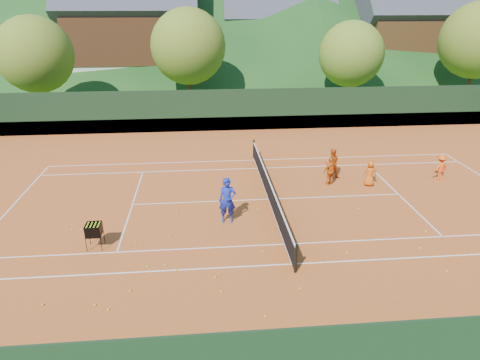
{
  "coord_description": "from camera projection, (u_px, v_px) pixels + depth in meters",
  "views": [
    {
      "loc": [
        -3.04,
        -18.23,
        8.69
      ],
      "look_at": [
        -1.38,
        0.0,
        1.06
      ],
      "focal_mm": 32.0,
      "sensor_mm": 36.0,
      "label": 1
    }
  ],
  "objects": [
    {
      "name": "tree_b",
      "position": [
        188.0,
        47.0,
        36.41
      ],
      "size": [
        6.4,
        6.4,
        8.4
      ],
      "color": "#402719",
      "rests_on": "ground"
    },
    {
      "name": "tennis_ball_1",
      "position": [
        147.0,
        267.0,
        15.11
      ],
      "size": [
        0.07,
        0.07,
        0.07
      ],
      "primitive_type": "sphere",
      "color": "yellow",
      "rests_on": "clay_court"
    },
    {
      "name": "tennis_ball_24",
      "position": [
        221.0,
        291.0,
        13.81
      ],
      "size": [
        0.07,
        0.07,
        0.07
      ],
      "primitive_type": "sphere",
      "color": "yellow",
      "rests_on": "clay_court"
    },
    {
      "name": "tennis_ball_15",
      "position": [
        263.0,
        251.0,
        16.03
      ],
      "size": [
        0.07,
        0.07,
        0.07
      ],
      "primitive_type": "sphere",
      "color": "yellow",
      "rests_on": "clay_court"
    },
    {
      "name": "student_d",
      "position": [
        440.0,
        167.0,
        22.37
      ],
      "size": [
        1.0,
        0.77,
        1.36
      ],
      "primitive_type": "imported",
      "rotation": [
        0.0,
        0.0,
        3.49
      ],
      "color": "#FD5A16",
      "rests_on": "clay_court"
    },
    {
      "name": "student_a",
      "position": [
        332.0,
        163.0,
        22.61
      ],
      "size": [
        0.79,
        0.62,
        1.6
      ],
      "primitive_type": "imported",
      "rotation": [
        0.0,
        0.0,
        3.12
      ],
      "color": "#D95413",
      "rests_on": "clay_court"
    },
    {
      "name": "tennis_ball_22",
      "position": [
        358.0,
        208.0,
        19.36
      ],
      "size": [
        0.07,
        0.07,
        0.07
      ],
      "primitive_type": "sphere",
      "color": "yellow",
      "rests_on": "clay_court"
    },
    {
      "name": "tennis_ball_0",
      "position": [
        300.0,
        289.0,
        13.95
      ],
      "size": [
        0.07,
        0.07,
        0.07
      ],
      "primitive_type": "sphere",
      "color": "yellow",
      "rests_on": "clay_court"
    },
    {
      "name": "chalet_right",
      "position": [
        406.0,
        36.0,
        47.59
      ],
      "size": [
        11.5,
        8.82,
        11.91
      ],
      "color": "beige",
      "rests_on": "ground"
    },
    {
      "name": "tennis_ball_5",
      "position": [
        460.0,
        327.0,
        12.28
      ],
      "size": [
        0.07,
        0.07,
        0.07
      ],
      "primitive_type": "sphere",
      "color": "yellow",
      "rests_on": "clay_court"
    },
    {
      "name": "tennis_net",
      "position": [
        269.0,
        190.0,
        20.16
      ],
      "size": [
        0.1,
        12.07,
        1.1
      ],
      "color": "black",
      "rests_on": "clay_court"
    },
    {
      "name": "clay_court",
      "position": [
        269.0,
        199.0,
        20.35
      ],
      "size": [
        40.0,
        24.0,
        0.02
      ],
      "primitive_type": "cube",
      "color": "#B3501D",
      "rests_on": "ground"
    },
    {
      "name": "tennis_ball_10",
      "position": [
        447.0,
        271.0,
        14.85
      ],
      "size": [
        0.07,
        0.07,
        0.07
      ],
      "primitive_type": "sphere",
      "color": "yellow",
      "rests_on": "clay_court"
    },
    {
      "name": "tree_c",
      "position": [
        351.0,
        54.0,
        36.91
      ],
      "size": [
        5.6,
        5.6,
        7.35
      ],
      "color": "#412A1A",
      "rests_on": "ground"
    },
    {
      "name": "student_c",
      "position": [
        370.0,
        173.0,
        21.61
      ],
      "size": [
        0.75,
        0.59,
        1.35
      ],
      "primitive_type": "imported",
      "rotation": [
        0.0,
        0.0,
        2.87
      ],
      "color": "#D85D13",
      "rests_on": "clay_court"
    },
    {
      "name": "tennis_ball_19",
      "position": [
        456.0,
        327.0,
        12.3
      ],
      "size": [
        0.07,
        0.07,
        0.07
      ],
      "primitive_type": "sphere",
      "color": "yellow",
      "rests_on": "clay_court"
    },
    {
      "name": "tennis_ball_18",
      "position": [
        130.0,
        291.0,
        13.84
      ],
      "size": [
        0.07,
        0.07,
        0.07
      ],
      "primitive_type": "sphere",
      "color": "yellow",
      "rests_on": "clay_court"
    },
    {
      "name": "ground",
      "position": [
        269.0,
        200.0,
        20.36
      ],
      "size": [
        400.0,
        400.0,
        0.0
      ],
      "primitive_type": "plane",
      "color": "#34571B",
      "rests_on": "ground"
    },
    {
      "name": "tennis_ball_9",
      "position": [
        421.0,
        248.0,
        16.24
      ],
      "size": [
        0.07,
        0.07,
        0.07
      ],
      "primitive_type": "sphere",
      "color": "yellow",
      "rests_on": "clay_court"
    },
    {
      "name": "tennis_ball_8",
      "position": [
        136.0,
        242.0,
        16.63
      ],
      "size": [
        0.07,
        0.07,
        0.07
      ],
      "primitive_type": "sphere",
      "color": "yellow",
      "rests_on": "clay_court"
    },
    {
      "name": "tree_a",
      "position": [
        35.0,
        55.0,
        33.69
      ],
      "size": [
        6.0,
        6.0,
        7.88
      ],
      "color": "#3C2818",
      "rests_on": "ground"
    },
    {
      "name": "tennis_ball_4",
      "position": [
        215.0,
        277.0,
        14.54
      ],
      "size": [
        0.07,
        0.07,
        0.07
      ],
      "primitive_type": "sphere",
      "color": "yellow",
      "rests_on": "clay_court"
    },
    {
      "name": "tennis_ball_7",
      "position": [
        165.0,
        265.0,
        15.19
      ],
      "size": [
        0.07,
        0.07,
        0.07
      ],
      "primitive_type": "sphere",
      "color": "yellow",
      "rests_on": "clay_court"
    },
    {
      "name": "ball_hopper",
      "position": [
        94.0,
        230.0,
        16.07
      ],
      "size": [
        0.57,
        0.57,
        1.0
      ],
      "color": "black",
      "rests_on": "clay_court"
    },
    {
      "name": "court_lines",
      "position": [
        269.0,
        199.0,
        20.35
      ],
      "size": [
        23.83,
        11.03,
        0.0
      ],
      "color": "white",
      "rests_on": "clay_court"
    },
    {
      "name": "tennis_ball_20",
      "position": [
        43.0,
        305.0,
        13.21
      ],
      "size": [
        0.07,
        0.07,
        0.07
      ],
      "primitive_type": "sphere",
      "color": "yellow",
      "rests_on": "clay_court"
    },
    {
      "name": "tennis_ball_17",
      "position": [
        426.0,
        231.0,
        17.43
      ],
      "size": [
        0.07,
        0.07,
        0.07
      ],
      "primitive_type": "sphere",
      "color": "yellow",
      "rests_on": "clay_court"
    },
    {
      "name": "tennis_ball_11",
      "position": [
        170.0,
        235.0,
        17.15
      ],
      "size": [
        0.07,
        0.07,
        0.07
      ],
      "primitive_type": "sphere",
      "color": "yellow",
      "rests_on": "clay_court"
    },
    {
      "name": "tennis_ball_16",
      "position": [
        176.0,
        270.0,
        14.92
      ],
      "size": [
        0.07,
        0.07,
        0.07
      ],
      "primitive_type": "sphere",
      "color": "yellow",
      "rests_on": "clay_court"
    },
    {
      "name": "tree_d",
      "position": [
        478.0,
        40.0,
        38.46
      ],
      "size": [
        6.8,
        6.8,
        8.93
      ],
      "color": "#3F2919",
      "rests_on": "ground"
    },
    {
      "name": "coach",
      "position": [
        227.0,
        200.0,
        17.91
      ],
      "size": [
        0.75,
        0.51,
        1.98
      ],
      "primitive_type": "imported",
      "rotation": [
        0.0,
        0.0,
        -0.06
      ],
      "color": "#18269C",
      "rests_on": "clay_court"
    },
    {
      "name": "tennis_ball_21",
      "position": [
        347.0,
        253.0,
        15.94
      ],
      "size": [
        0.07,
        0.07,
        0.07
      ],
      "primitive_type": "sphere",
      "color": "yellow",
      "rests_on": "clay_court"
    },
    {
      "name": "student_b",
      "position": [
        331.0,
        171.0,
        21.71
      ],
      "size": [
        0.93,
        0.65,
        1.47
      ],
      "primitive_type": "imported",
      "rotation": [
        0.0,
        0.0,
        3.51
      ],
      "color": "orange",
      "rests_on": "clay_court"
    },
    {
      "name": "perimeter_fence",
      "position": [
        270.0,
        175.0,
        19.87
      ],
      "size": [
        40.4,
        24.24,
        3.0
      ],
      "color": "black",
      "rests_on": "clay_court"
    },
    {
      "name": "tennis_ball_6",
      "position": [
        177.0,
        212.0,
        19.07
      ],
      "size": [
        0.07,
        0.07,
        0.07
      ],
      "primitive_type": "sphere",
      "color": "yellow",
      "rests_on": "clay_court"
    },
    {
      "name": "tennis_ball_3",
      "position": [
        95.0,
        305.0,
        13.19
      ],
      "size": [
        0.07,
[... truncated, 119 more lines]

